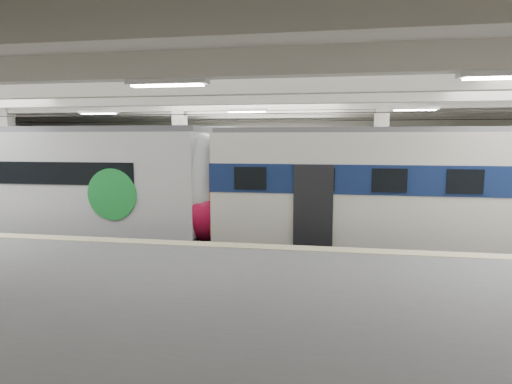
# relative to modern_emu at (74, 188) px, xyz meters

# --- Properties ---
(station_hall) EXTENTS (36.00, 24.00, 5.75)m
(station_hall) POSITION_rel_modern_emu_xyz_m (5.95, -1.74, 1.12)
(station_hall) COLOR black
(station_hall) RESTS_ON ground
(modern_emu) EXTENTS (13.27, 2.74, 4.31)m
(modern_emu) POSITION_rel_modern_emu_xyz_m (0.00, 0.00, 0.00)
(modern_emu) COLOR silver
(modern_emu) RESTS_ON ground
(older_rer) EXTENTS (12.72, 2.81, 4.23)m
(older_rer) POSITION_rel_modern_emu_xyz_m (11.69, 0.00, 0.10)
(older_rer) COLOR silver
(older_rer) RESTS_ON ground
(far_train) EXTENTS (14.04, 3.55, 4.44)m
(far_train) POSITION_rel_modern_emu_xyz_m (-2.06, 5.50, 0.18)
(far_train) COLOR silver
(far_train) RESTS_ON ground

